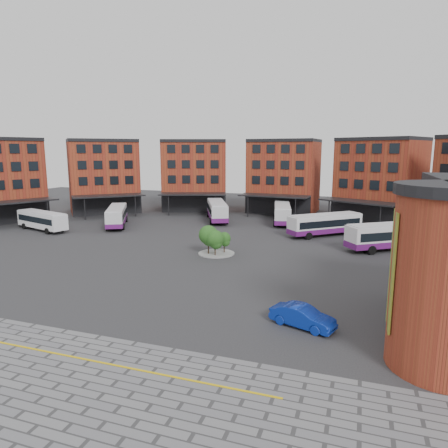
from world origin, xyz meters
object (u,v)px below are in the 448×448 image
(bus_e, at_px, (325,224))
(bus_b, at_px, (117,216))
(bus_a, at_px, (42,219))
(bus_d, at_px, (282,213))
(bus_c, at_px, (217,210))
(tree_island, at_px, (214,239))
(bus_f, at_px, (392,236))
(blue_car, at_px, (303,317))

(bus_e, bearing_deg, bus_b, -126.40)
(bus_a, bearing_deg, bus_e, -58.96)
(bus_d, bearing_deg, bus_c, 175.50)
(tree_island, distance_m, bus_c, 24.01)
(bus_f, bearing_deg, bus_a, -120.18)
(bus_d, bearing_deg, blue_car, -89.06)
(blue_car, bearing_deg, bus_e, 21.40)
(bus_c, height_order, bus_d, bus_c)
(bus_d, height_order, bus_e, bus_d)
(tree_island, relative_size, bus_b, 0.39)
(tree_island, distance_m, bus_b, 25.06)
(bus_a, relative_size, blue_car, 2.31)
(bus_c, bearing_deg, bus_a, -167.63)
(bus_a, xyz_separation_m, bus_e, (42.32, 10.19, -0.01))
(bus_e, height_order, blue_car, bus_e)
(bus_a, distance_m, blue_car, 48.79)
(bus_c, distance_m, blue_car, 44.45)
(tree_island, height_order, bus_d, tree_island)
(bus_b, height_order, bus_d, bus_d)
(bus_a, bearing_deg, bus_c, -35.34)
(bus_e, bearing_deg, bus_f, 13.67)
(bus_a, height_order, bus_e, bus_e)
(bus_d, bearing_deg, tree_island, -110.40)
(bus_b, height_order, bus_c, bus_c)
(bus_e, xyz_separation_m, bus_f, (8.72, -6.01, 0.09))
(bus_a, distance_m, bus_f, 51.21)
(tree_island, xyz_separation_m, bus_c, (-7.79, 22.71, -0.09))
(bus_b, relative_size, bus_f, 0.98)
(bus_f, bearing_deg, blue_car, -50.85)
(tree_island, relative_size, bus_a, 0.41)
(bus_b, distance_m, bus_d, 28.02)
(tree_island, height_order, bus_f, tree_island)
(bus_e, bearing_deg, tree_island, -78.56)
(blue_car, bearing_deg, bus_d, 31.92)
(bus_c, relative_size, bus_d, 1.03)
(tree_island, xyz_separation_m, bus_f, (20.36, 9.55, -0.11))
(bus_d, relative_size, bus_f, 1.03)
(bus_d, bearing_deg, bus_f, -52.98)
(bus_b, height_order, bus_e, bus_e)
(bus_a, relative_size, bus_f, 0.94)
(bus_c, relative_size, blue_car, 2.62)
(tree_island, xyz_separation_m, bus_a, (-30.68, 5.37, -0.18))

